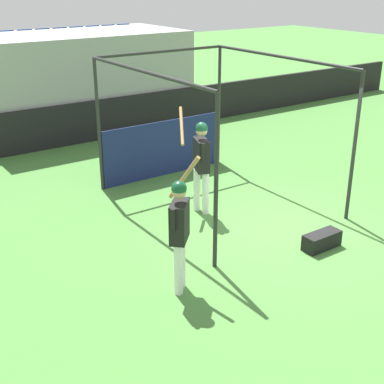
# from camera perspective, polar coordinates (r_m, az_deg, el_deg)

# --- Properties ---
(ground_plane) EXTENTS (60.00, 60.00, 0.00)m
(ground_plane) POSITION_cam_1_polar(r_m,az_deg,el_deg) (9.95, 10.01, -3.87)
(ground_plane) COLOR #477F38
(outfield_wall) EXTENTS (24.00, 0.12, 1.12)m
(outfield_wall) POSITION_cam_1_polar(r_m,az_deg,el_deg) (15.30, -8.91, 7.74)
(outfield_wall) COLOR black
(outfield_wall) RESTS_ON ground
(bleacher_section) EXTENTS (5.95, 3.20, 2.80)m
(bleacher_section) POSITION_cam_1_polar(r_m,az_deg,el_deg) (16.60, -11.70, 11.64)
(bleacher_section) COLOR #9E9E99
(bleacher_section) RESTS_ON ground
(batting_cage) EXTENTS (3.21, 4.09, 2.82)m
(batting_cage) POSITION_cam_1_polar(r_m,az_deg,el_deg) (11.39, -0.92, 6.70)
(batting_cage) COLOR #282828
(batting_cage) RESTS_ON ground
(player_batter) EXTENTS (0.61, 0.98, 1.97)m
(player_batter) POSITION_cam_1_polar(r_m,az_deg,el_deg) (10.09, 0.94, 3.60)
(player_batter) COLOR white
(player_batter) RESTS_ON ground
(player_waiting) EXTENTS (0.61, 0.75, 2.01)m
(player_waiting) POSITION_cam_1_polar(r_m,az_deg,el_deg) (7.52, -1.35, -3.66)
(player_waiting) COLOR white
(player_waiting) RESTS_ON ground
(equipment_bag) EXTENTS (0.70, 0.28, 0.28)m
(equipment_bag) POSITION_cam_1_polar(r_m,az_deg,el_deg) (9.34, 13.67, -5.04)
(equipment_bag) COLOR black
(equipment_bag) RESTS_ON ground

